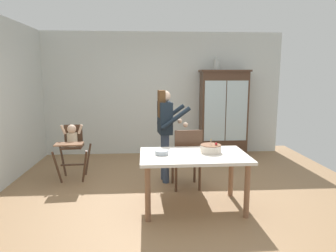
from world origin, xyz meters
name	(u,v)px	position (x,y,z in m)	size (l,w,h in m)	color
ground_plane	(171,198)	(0.00, 0.00, 0.00)	(6.24, 6.24, 0.00)	#93704C
wall_back	(162,94)	(0.00, 2.63, 1.35)	(5.32, 0.06, 2.70)	silver
china_cabinet	(223,113)	(1.33, 2.37, 0.95)	(1.07, 0.48, 1.88)	#4C3323
ceramic_vase	(216,64)	(1.15, 2.37, 2.00)	(0.13, 0.13, 0.27)	#B2B7B2
high_chair_with_toddler	(72,142)	(-1.62, 0.95, 0.65)	(0.61, 0.71, 0.95)	#4C3323
adult_person	(165,124)	(-0.04, 0.74, 0.97)	(0.55, 0.53, 1.53)	#33425B
dining_table	(194,162)	(0.27, -0.32, 0.64)	(1.42, 0.90, 0.74)	silver
birthday_cake	(211,149)	(0.52, -0.24, 0.79)	(0.28, 0.28, 0.19)	beige
serving_bowl	(162,152)	(-0.15, -0.30, 0.77)	(0.18, 0.18, 0.06)	#B2BCC6
dining_chair_far_side	(187,155)	(0.27, 0.34, 0.56)	(0.47, 0.47, 0.96)	#4C3323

